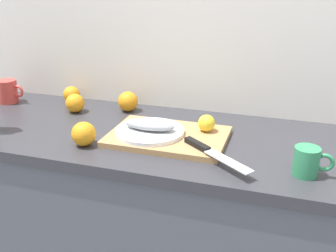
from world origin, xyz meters
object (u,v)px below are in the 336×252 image
Objects in this scene: lemon_0 at (207,123)px; coffee_mug_2 at (8,91)px; white_plate at (150,131)px; fish_fillet at (150,125)px; orange_0 at (84,134)px; cutting_board at (168,137)px; chef_knife at (208,150)px; coffee_mug_1 at (307,162)px.

coffee_mug_2 is (-0.93, 0.11, 0.00)m from lemon_0.
fish_fillet is (0.00, 0.00, 0.03)m from white_plate.
lemon_0 is 0.48× the size of coffee_mug_2.
orange_0 is at bearing -29.71° from coffee_mug_2.
chef_knife is (0.17, -0.11, 0.02)m from cutting_board.
coffee_mug_1 is at bearing -12.24° from fish_fillet.
coffee_mug_2 is at bearing -159.14° from chef_knife.
white_plate reaches higher than cutting_board.
coffee_mug_1 is at bearing -15.43° from cutting_board.
lemon_0 is at bearing 141.46° from chef_knife.
cutting_board is 0.07m from white_plate.
fish_fillet is at bearing -165.19° from chef_knife.
chef_knife is at bearing -22.62° from fish_fillet.
fish_fillet is 1.44× the size of coffee_mug_2.
chef_knife reaches higher than white_plate.
coffee_mug_1 is at bearing -13.65° from coffee_mug_2.
chef_knife is (0.23, -0.10, 0.00)m from white_plate.
chef_knife is at bearing 3.46° from orange_0.
lemon_0 is (0.18, 0.08, 0.02)m from white_plate.
fish_fillet is 0.74× the size of chef_knife.
coffee_mug_1 is (0.52, -0.11, -0.01)m from fish_fillet.
coffee_mug_1 is (0.34, -0.19, -0.01)m from lemon_0.
orange_0 is at bearing -151.91° from lemon_0.
fish_fillet is 0.25m from chef_knife.
coffee_mug_2 is at bearing 165.37° from fish_fillet.
fish_fillet is at bearing 167.76° from coffee_mug_1.
cutting_board is 6.71× the size of lemon_0.
coffee_mug_2 is at bearing 165.37° from white_plate.
cutting_board is 0.83m from coffee_mug_2.
coffee_mug_1 reaches higher than cutting_board.
cutting_board is 0.29m from orange_0.
white_plate is 0.23m from orange_0.
lemon_0 is 0.54× the size of coffee_mug_1.
white_plate is 2.93× the size of orange_0.
chef_knife is at bearing -16.57° from coffee_mug_2.
coffee_mug_1 is at bearing -29.84° from lemon_0.
coffee_mug_1 is at bearing 0.59° from orange_0.
cutting_board is 0.08m from fish_fillet.
fish_fillet is 1.60× the size of coffee_mug_1.
coffee_mug_2 is at bearing 166.35° from coffee_mug_1.
cutting_board is 0.48m from coffee_mug_1.
white_plate is at bearing -165.19° from chef_knife.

